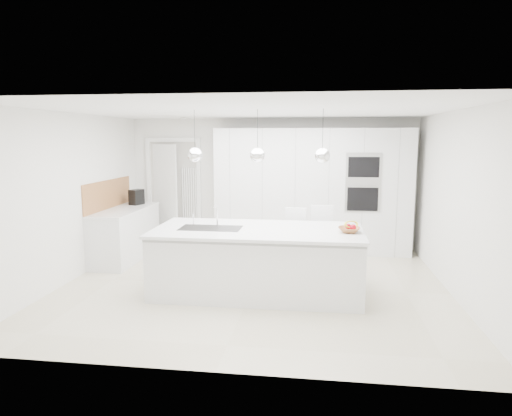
# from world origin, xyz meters

# --- Properties ---
(floor) EXTENTS (5.50, 5.50, 0.00)m
(floor) POSITION_xyz_m (0.00, 0.00, 0.00)
(floor) COLOR beige
(floor) RESTS_ON ground
(wall_back) EXTENTS (5.50, 0.00, 5.50)m
(wall_back) POSITION_xyz_m (0.00, 2.50, 1.25)
(wall_back) COLOR white
(wall_back) RESTS_ON ground
(wall_left) EXTENTS (0.00, 5.00, 5.00)m
(wall_left) POSITION_xyz_m (-2.75, 0.00, 1.25)
(wall_left) COLOR white
(wall_left) RESTS_ON ground
(ceiling) EXTENTS (5.50, 5.50, 0.00)m
(ceiling) POSITION_xyz_m (0.00, 0.00, 2.50)
(ceiling) COLOR white
(ceiling) RESTS_ON wall_back
(tall_cabinets) EXTENTS (3.60, 0.60, 2.30)m
(tall_cabinets) POSITION_xyz_m (0.80, 2.20, 1.15)
(tall_cabinets) COLOR silver
(tall_cabinets) RESTS_ON floor
(oven_stack) EXTENTS (0.62, 0.04, 1.05)m
(oven_stack) POSITION_xyz_m (1.70, 1.89, 1.35)
(oven_stack) COLOR #A5A5A8
(oven_stack) RESTS_ON tall_cabinets
(doorway_frame) EXTENTS (1.11, 0.08, 2.13)m
(doorway_frame) POSITION_xyz_m (-1.95, 2.47, 1.02)
(doorway_frame) COLOR white
(doorway_frame) RESTS_ON floor
(hallway_door) EXTENTS (0.76, 0.38, 2.00)m
(hallway_door) POSITION_xyz_m (-2.20, 2.42, 1.00)
(hallway_door) COLOR white
(hallway_door) RESTS_ON floor
(radiator) EXTENTS (0.32, 0.04, 1.40)m
(radiator) POSITION_xyz_m (-1.63, 2.46, 0.85)
(radiator) COLOR white
(radiator) RESTS_ON floor
(left_base_cabinets) EXTENTS (0.60, 1.80, 0.86)m
(left_base_cabinets) POSITION_xyz_m (-2.45, 1.20, 0.43)
(left_base_cabinets) COLOR silver
(left_base_cabinets) RESTS_ON floor
(left_worktop) EXTENTS (0.62, 1.82, 0.04)m
(left_worktop) POSITION_xyz_m (-2.45, 1.20, 0.88)
(left_worktop) COLOR white
(left_worktop) RESTS_ON left_base_cabinets
(oak_backsplash) EXTENTS (0.02, 1.80, 0.50)m
(oak_backsplash) POSITION_xyz_m (-2.74, 1.20, 1.15)
(oak_backsplash) COLOR #AA6E3C
(oak_backsplash) RESTS_ON wall_left
(island_base) EXTENTS (2.80, 1.20, 0.86)m
(island_base) POSITION_xyz_m (0.10, -0.30, 0.43)
(island_base) COLOR silver
(island_base) RESTS_ON floor
(island_worktop) EXTENTS (2.84, 1.40, 0.04)m
(island_worktop) POSITION_xyz_m (0.10, -0.25, 0.88)
(island_worktop) COLOR white
(island_worktop) RESTS_ON island_base
(island_sink) EXTENTS (0.84, 0.44, 0.18)m
(island_sink) POSITION_xyz_m (-0.55, -0.30, 0.82)
(island_sink) COLOR #3F3F42
(island_sink) RESTS_ON island_worktop
(island_tap) EXTENTS (0.02, 0.02, 0.30)m
(island_tap) POSITION_xyz_m (-0.50, -0.10, 1.05)
(island_tap) COLOR white
(island_tap) RESTS_ON island_worktop
(pendant_left) EXTENTS (0.20, 0.20, 0.20)m
(pendant_left) POSITION_xyz_m (-0.75, -0.30, 1.90)
(pendant_left) COLOR white
(pendant_left) RESTS_ON ceiling
(pendant_mid) EXTENTS (0.20, 0.20, 0.20)m
(pendant_mid) POSITION_xyz_m (0.10, -0.30, 1.90)
(pendant_mid) COLOR white
(pendant_mid) RESTS_ON ceiling
(pendant_right) EXTENTS (0.20, 0.20, 0.20)m
(pendant_right) POSITION_xyz_m (0.95, -0.30, 1.90)
(pendant_right) COLOR white
(pendant_right) RESTS_ON ceiling
(fruit_bowl) EXTENTS (0.30, 0.30, 0.07)m
(fruit_bowl) POSITION_xyz_m (1.32, -0.34, 0.94)
(fruit_bowl) COLOR #AA6E3C
(fruit_bowl) RESTS_ON island_worktop
(espresso_machine) EXTENTS (0.24, 0.30, 0.28)m
(espresso_machine) POSITION_xyz_m (-2.43, 1.71, 1.04)
(espresso_machine) COLOR black
(espresso_machine) RESTS_ON left_worktop
(bar_stool_left) EXTENTS (0.40, 0.52, 1.05)m
(bar_stool_left) POSITION_xyz_m (0.57, 0.53, 0.53)
(bar_stool_left) COLOR white
(bar_stool_left) RESTS_ON floor
(bar_stool_right) EXTENTS (0.38, 0.52, 1.09)m
(bar_stool_right) POSITION_xyz_m (0.97, 0.57, 0.55)
(bar_stool_right) COLOR white
(bar_stool_right) RESTS_ON floor
(apple_a) EXTENTS (0.09, 0.09, 0.09)m
(apple_a) POSITION_xyz_m (1.37, -0.37, 0.97)
(apple_a) COLOR #AF0616
(apple_a) RESTS_ON fruit_bowl
(apple_b) EXTENTS (0.08, 0.08, 0.08)m
(apple_b) POSITION_xyz_m (1.31, -0.28, 0.97)
(apple_b) COLOR #AF0616
(apple_b) RESTS_ON fruit_bowl
(banana_bunch) EXTENTS (0.22, 0.16, 0.20)m
(banana_bunch) POSITION_xyz_m (1.35, -0.34, 1.01)
(banana_bunch) COLOR yellow
(banana_bunch) RESTS_ON fruit_bowl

